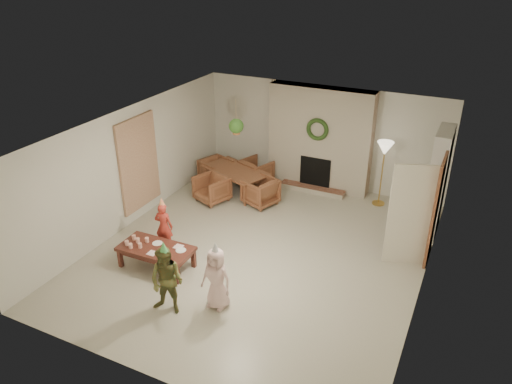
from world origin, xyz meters
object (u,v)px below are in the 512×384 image
Objects in this scene: dining_table at (235,181)px; dining_chair_far at (256,172)px; dining_chair_left at (216,171)px; child_plaid at (167,281)px; dining_chair_right at (260,192)px; coffee_table_top at (156,249)px; child_pink at (216,278)px; dining_chair_near at (212,189)px; child_red at (164,226)px.

dining_chair_far reaches higher than dining_table.
dining_chair_left is at bearing 45.00° from dining_chair_far.
dining_chair_left is 0.59× the size of child_plaid.
coffee_table_top is at bearing 9.05° from dining_chair_right.
dining_table is 1.49× the size of child_pink.
dining_chair_right is at bearing 77.15° from coffee_table_top.
dining_chair_far is at bearing 90.00° from dining_table.
dining_chair_left is (-0.41, 0.92, 0.00)m from dining_chair_near.
child_plaid is at bearing 120.42° from dining_chair_far.
child_red reaches higher than dining_chair_near.
child_red is at bearing 1.66° from dining_chair_right.
child_red reaches higher than coffee_table_top.
child_red is (-0.23, 0.59, 0.11)m from coffee_table_top.
child_red is 2.08m from child_pink.
child_pink is at bearing 35.05° from dining_chair_right.
dining_chair_left is 3.78m from coffee_table_top.
child_pink is (1.49, -4.58, 0.23)m from dining_chair_far.
coffee_table_top is at bearing -146.14° from dining_chair_left.
coffee_table_top is (0.85, -3.68, 0.07)m from dining_chair_left.
child_plaid is at bearing -49.01° from dining_chair_near.
dining_table is 2.34× the size of dining_chair_near.
dining_chair_near and dining_chair_left have the same top height.
dining_table is 0.71m from dining_chair_near.
dining_chair_right is at bearing 87.71° from child_plaid.
dining_chair_left is 0.51× the size of coffee_table_top.
child_plaid is at bearing 24.66° from dining_chair_right.
dining_chair_far is 1.14m from dining_chair_right.
dining_table is 0.71m from dining_chair_far.
coffee_table_top is at bearing -66.09° from dining_table.
child_pink is (2.00, -3.24, 0.23)m from dining_chair_near.
child_red is (0.62, -3.09, 0.18)m from dining_chair_left.
dining_chair_near is at bearing 104.04° from child_plaid.
child_red is (-0.30, -3.51, 0.18)m from dining_chair_far.
dining_chair_left is 4.95m from child_plaid.
dining_chair_left is at bearing 135.00° from dining_chair_near.
dining_chair_right is 0.51× the size of coffee_table_top.
dining_chair_near and dining_chair_far have the same top height.
dining_chair_right is 0.70× the size of child_red.
dining_table is 2.34× the size of dining_chair_far.
child_pink is at bearing 137.87° from child_red.
coffee_table_top is at bearing 165.78° from child_pink.
child_pink reaches higher than dining_chair_far.
dining_chair_near is at bearing 124.69° from child_pink.
child_plaid reaches higher than child_pink.
dining_chair_far and dining_chair_left have the same top height.
coffee_table_top is (-0.07, -4.09, 0.07)m from dining_chair_far.
child_plaid is at bearing -138.19° from dining_chair_left.
dining_chair_left is at bearing 104.86° from child_plaid.
dining_table is 1.19× the size of coffee_table_top.
dining_chair_near is 1.00× the size of dining_chair_right.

